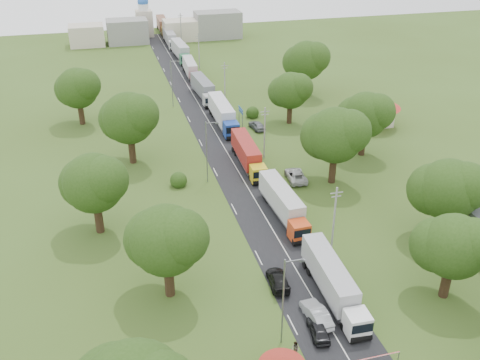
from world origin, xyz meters
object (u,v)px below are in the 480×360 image
object	(u,v)px
info_sign	(241,113)
car_lane_front	(318,330)
car_lane_mid	(316,314)
truck_0	(333,281)

from	to	relation	value
info_sign	car_lane_front	xyz separation A→B (m)	(-6.81, -55.00, -2.30)
car_lane_front	car_lane_mid	xyz separation A→B (m)	(0.61, 2.00, 0.12)
info_sign	truck_0	bearing A→B (deg)	-93.61
truck_0	car_lane_mid	bearing A→B (deg)	-134.39
car_lane_mid	truck_0	bearing A→B (deg)	-138.34
car_lane_front	info_sign	bearing A→B (deg)	-90.45
truck_0	car_lane_mid	distance (m)	4.54
info_sign	car_lane_mid	size ratio (longest dim) A/B	0.83
car_lane_mid	info_sign	bearing A→B (deg)	-100.62
info_sign	truck_0	world-z (taller)	info_sign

